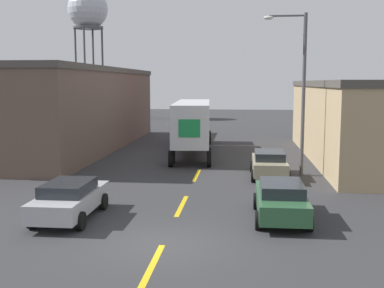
% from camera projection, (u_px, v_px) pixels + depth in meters
% --- Properties ---
extents(ground_plane, '(160.00, 160.00, 0.00)m').
position_uv_depth(ground_plane, '(162.00, 245.00, 15.74)').
color(ground_plane, '#333335').
extents(road_centerline, '(0.20, 17.29, 0.01)m').
position_uv_depth(road_centerline, '(182.00, 206.00, 20.76)').
color(road_centerline, gold).
rests_on(road_centerline, ground_plane).
extents(warehouse_left, '(8.45, 25.93, 6.46)m').
position_uv_depth(warehouse_left, '(70.00, 108.00, 38.83)').
color(warehouse_left, brown).
rests_on(warehouse_left, ground_plane).
extents(warehouse_right, '(9.44, 21.51, 5.42)m').
position_uv_depth(warehouse_right, '(378.00, 120.00, 32.86)').
color(warehouse_right, tan).
rests_on(warehouse_right, ground_plane).
extents(semi_truck, '(3.58, 14.48, 3.90)m').
position_uv_depth(semi_truck, '(193.00, 121.00, 36.31)').
color(semi_truck, '#B21919').
rests_on(semi_truck, ground_plane).
extents(parked_car_right_near, '(2.04, 4.64, 1.49)m').
position_uv_depth(parked_car_right_near, '(281.00, 199.00, 18.61)').
color(parked_car_right_near, '#2D5B38').
rests_on(parked_car_right_near, ground_plane).
extents(parked_car_left_near, '(2.04, 4.64, 1.49)m').
position_uv_depth(parked_car_left_near, '(70.00, 199.00, 18.71)').
color(parked_car_left_near, '#B2B2B7').
rests_on(parked_car_left_near, ground_plane).
extents(parked_car_right_mid, '(2.04, 4.64, 1.49)m').
position_uv_depth(parked_car_right_mid, '(269.00, 163.00, 26.90)').
color(parked_car_right_mid, tan).
rests_on(parked_car_right_mid, ground_plane).
extents(water_tower, '(5.76, 5.76, 18.73)m').
position_uv_depth(water_tower, '(88.00, 11.00, 69.50)').
color(water_tower, '#47474C').
rests_on(water_tower, ground_plane).
extents(street_lamp, '(2.40, 0.32, 9.10)m').
position_uv_depth(street_lamp, '(299.00, 84.00, 26.92)').
color(street_lamp, '#4C4C51').
rests_on(street_lamp, ground_plane).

